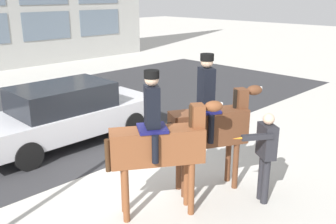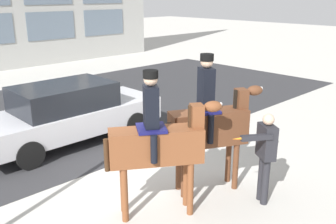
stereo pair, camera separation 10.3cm
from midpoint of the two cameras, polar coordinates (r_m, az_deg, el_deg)
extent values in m
plane|color=#B2AFA8|center=(8.13, -6.02, -8.93)|extent=(80.00, 80.00, 0.00)
cube|color=#2D2D30|center=(11.96, -20.49, -1.12)|extent=(22.59, 8.50, 0.01)
cube|color=slate|center=(20.89, -18.11, 12.38)|extent=(2.65, 0.02, 1.42)
cube|color=slate|center=(22.58, -10.46, 13.27)|extent=(2.65, 0.02, 1.42)
cube|color=brown|center=(6.13, -2.15, -5.15)|extent=(1.52, 1.21, 0.58)
cylinder|color=brown|center=(6.70, 2.44, -10.34)|extent=(0.11, 0.11, 0.96)
cylinder|color=brown|center=(6.44, 3.11, -11.60)|extent=(0.11, 0.11, 0.96)
cylinder|color=brown|center=(6.55, -7.15, -11.18)|extent=(0.11, 0.11, 0.96)
cylinder|color=brown|center=(6.28, -6.92, -12.52)|extent=(0.11, 0.11, 0.96)
cube|color=brown|center=(6.13, 4.03, -1.43)|extent=(0.30, 0.31, 0.58)
cube|color=#382314|center=(6.10, 2.95, -1.33)|extent=(0.08, 0.09, 0.52)
ellipsoid|color=brown|center=(6.14, 6.50, 0.87)|extent=(0.37, 0.33, 0.18)
cube|color=silver|center=(6.16, 7.32, 1.10)|extent=(0.12, 0.10, 0.07)
cylinder|color=#382314|center=(6.11, -9.66, -6.56)|extent=(0.09, 0.09, 0.55)
cube|color=#14144C|center=(6.01, -2.90, -2.50)|extent=(0.65, 0.65, 0.05)
cube|color=black|center=(5.89, -2.96, 0.82)|extent=(0.36, 0.39, 0.67)
sphere|color=#D1A889|center=(5.78, -3.03, 5.02)|extent=(0.22, 0.22, 0.22)
cylinder|color=black|center=(5.76, -3.04, 5.77)|extent=(0.24, 0.24, 0.12)
cylinder|color=black|center=(6.35, -3.24, -3.79)|extent=(0.11, 0.11, 0.46)
cylinder|color=black|center=(5.85, -2.46, -5.69)|extent=(0.11, 0.11, 0.46)
cube|color=#59331E|center=(6.95, 5.77, -2.35)|extent=(1.50, 1.04, 0.65)
cylinder|color=#59331E|center=(7.59, 8.76, -7.15)|extent=(0.11, 0.11, 0.93)
cylinder|color=#59331E|center=(7.34, 9.84, -8.09)|extent=(0.11, 0.11, 0.93)
cylinder|color=#59331E|center=(7.21, 1.22, -8.33)|extent=(0.11, 0.11, 0.93)
cylinder|color=#59331E|center=(6.95, 2.08, -9.38)|extent=(0.11, 0.11, 0.93)
cube|color=#59331E|center=(7.10, 10.59, 1.20)|extent=(0.29, 0.31, 0.59)
cube|color=black|center=(7.04, 9.75, 1.27)|extent=(0.07, 0.09, 0.53)
ellipsoid|color=#59331E|center=(7.17, 12.62, 3.27)|extent=(0.37, 0.32, 0.19)
cube|color=silver|center=(7.21, 13.28, 3.47)|extent=(0.12, 0.10, 0.08)
cylinder|color=black|center=(6.73, -0.27, -3.92)|extent=(0.09, 0.09, 0.55)
cube|color=#14144C|center=(6.81, 5.29, 0.31)|extent=(0.60, 0.62, 0.05)
cube|color=black|center=(6.70, 5.39, 3.59)|extent=(0.34, 0.38, 0.74)
sphere|color=#D1A889|center=(6.60, 5.51, 7.66)|extent=(0.22, 0.22, 0.22)
cylinder|color=black|center=(6.59, 5.53, 8.32)|extent=(0.24, 0.24, 0.12)
cylinder|color=black|center=(7.13, 4.38, -1.22)|extent=(0.11, 0.11, 0.52)
cylinder|color=black|center=(6.67, 6.14, -2.64)|extent=(0.11, 0.11, 0.52)
cylinder|color=#232328|center=(6.97, 14.23, -10.17)|extent=(0.13, 0.13, 0.87)
cylinder|color=#232328|center=(7.09, 13.67, -9.60)|extent=(0.13, 0.13, 0.87)
cube|color=#232328|center=(6.73, 14.41, -4.30)|extent=(0.40, 0.46, 0.61)
sphere|color=#D1A889|center=(6.59, 14.67, -1.05)|extent=(0.20, 0.20, 0.20)
cube|color=#232328|center=(6.40, 12.99, -3.72)|extent=(0.51, 0.38, 0.09)
cone|color=orange|center=(6.27, 10.09, -3.99)|extent=(0.17, 0.14, 0.04)
cube|color=#B7B7BC|center=(9.73, -15.28, -1.03)|extent=(4.67, 1.71, 0.59)
cube|color=black|center=(9.50, -16.17, 2.22)|extent=(2.33, 1.51, 0.60)
cylinder|color=black|center=(9.96, -5.65, -1.82)|extent=(0.64, 0.21, 0.64)
cylinder|color=black|center=(11.17, -10.78, 0.12)|extent=(0.64, 0.21, 0.64)
cylinder|color=black|center=(8.57, -20.86, -6.25)|extent=(0.64, 0.21, 0.64)
camera|label=1|loc=(0.05, -90.42, -0.13)|focal=40.00mm
camera|label=2|loc=(0.05, 89.58, 0.13)|focal=40.00mm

